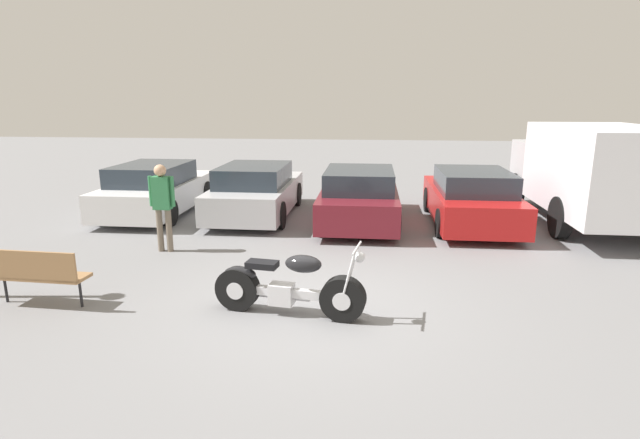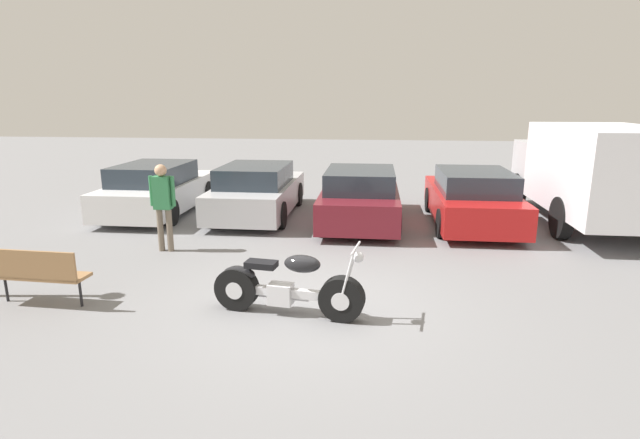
{
  "view_description": "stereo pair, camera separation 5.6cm",
  "coord_description": "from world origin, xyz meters",
  "px_view_note": "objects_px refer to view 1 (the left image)",
  "views": [
    {
      "loc": [
        0.83,
        -6.88,
        3.02
      ],
      "look_at": [
        -0.09,
        1.91,
        0.85
      ],
      "focal_mm": 28.0,
      "sensor_mm": 36.0,
      "label": 1
    },
    {
      "loc": [
        0.88,
        -6.87,
        3.02
      ],
      "look_at": [
        -0.09,
        1.91,
        0.85
      ],
      "focal_mm": 28.0,
      "sensor_mm": 36.0,
      "label": 2
    }
  ],
  "objects_px": {
    "motorcycle": "(287,287)",
    "parked_car_white": "(156,190)",
    "parked_car_maroon": "(359,197)",
    "parked_car_red": "(471,199)",
    "park_bench": "(36,272)",
    "delivery_truck": "(594,170)",
    "person_standing": "(162,200)",
    "parked_car_silver": "(256,191)"
  },
  "relations": [
    {
      "from": "parked_car_silver",
      "to": "person_standing",
      "type": "bearing_deg",
      "value": -109.02
    },
    {
      "from": "delivery_truck",
      "to": "person_standing",
      "type": "relative_size",
      "value": 3.23
    },
    {
      "from": "parked_car_silver",
      "to": "parked_car_maroon",
      "type": "distance_m",
      "value": 2.73
    },
    {
      "from": "delivery_truck",
      "to": "park_bench",
      "type": "distance_m",
      "value": 11.66
    },
    {
      "from": "motorcycle",
      "to": "parked_car_white",
      "type": "xyz_separation_m",
      "value": [
        -4.5,
        5.95,
        0.24
      ]
    },
    {
      "from": "parked_car_silver",
      "to": "park_bench",
      "type": "bearing_deg",
      "value": -107.04
    },
    {
      "from": "delivery_truck",
      "to": "motorcycle",
      "type": "bearing_deg",
      "value": -137.94
    },
    {
      "from": "motorcycle",
      "to": "person_standing",
      "type": "bearing_deg",
      "value": 137.17
    },
    {
      "from": "parked_car_maroon",
      "to": "parked_car_red",
      "type": "distance_m",
      "value": 2.69
    },
    {
      "from": "person_standing",
      "to": "motorcycle",
      "type": "bearing_deg",
      "value": -42.83
    },
    {
      "from": "parked_car_silver",
      "to": "parked_car_red",
      "type": "xyz_separation_m",
      "value": [
        5.37,
        -0.39,
        0.0
      ]
    },
    {
      "from": "parked_car_white",
      "to": "delivery_truck",
      "type": "relative_size",
      "value": 0.75
    },
    {
      "from": "parked_car_red",
      "to": "person_standing",
      "type": "relative_size",
      "value": 2.43
    },
    {
      "from": "motorcycle",
      "to": "parked_car_maroon",
      "type": "xyz_separation_m",
      "value": [
        0.87,
        5.52,
        0.24
      ]
    },
    {
      "from": "motorcycle",
      "to": "parked_car_maroon",
      "type": "bearing_deg",
      "value": 81.06
    },
    {
      "from": "motorcycle",
      "to": "parked_car_maroon",
      "type": "height_order",
      "value": "parked_car_maroon"
    },
    {
      "from": "delivery_truck",
      "to": "person_standing",
      "type": "height_order",
      "value": "delivery_truck"
    },
    {
      "from": "parked_car_white",
      "to": "parked_car_maroon",
      "type": "distance_m",
      "value": 5.39
    },
    {
      "from": "parked_car_maroon",
      "to": "delivery_truck",
      "type": "relative_size",
      "value": 0.75
    },
    {
      "from": "park_bench",
      "to": "parked_car_maroon",
      "type": "bearing_deg",
      "value": 51.06
    },
    {
      "from": "motorcycle",
      "to": "parked_car_red",
      "type": "relative_size",
      "value": 0.52
    },
    {
      "from": "parked_car_maroon",
      "to": "parked_car_red",
      "type": "relative_size",
      "value": 1.0
    },
    {
      "from": "motorcycle",
      "to": "parked_car_red",
      "type": "height_order",
      "value": "parked_car_red"
    },
    {
      "from": "park_bench",
      "to": "parked_car_red",
      "type": "bearing_deg",
      "value": 38.23
    },
    {
      "from": "delivery_truck",
      "to": "person_standing",
      "type": "distance_m",
      "value": 9.78
    },
    {
      "from": "parked_car_maroon",
      "to": "park_bench",
      "type": "relative_size",
      "value": 2.94
    },
    {
      "from": "motorcycle",
      "to": "delivery_truck",
      "type": "bearing_deg",
      "value": 42.06
    },
    {
      "from": "parked_car_white",
      "to": "park_bench",
      "type": "height_order",
      "value": "parked_car_white"
    },
    {
      "from": "delivery_truck",
      "to": "person_standing",
      "type": "xyz_separation_m",
      "value": [
        -9.3,
        -3.01,
        -0.3
      ]
    },
    {
      "from": "delivery_truck",
      "to": "person_standing",
      "type": "bearing_deg",
      "value": -162.05
    },
    {
      "from": "parked_car_silver",
      "to": "parked_car_white",
      "type": "bearing_deg",
      "value": -179.36
    },
    {
      "from": "parked_car_red",
      "to": "person_standing",
      "type": "xyz_separation_m",
      "value": [
        -6.5,
        -2.86,
        0.41
      ]
    },
    {
      "from": "parked_car_maroon",
      "to": "delivery_truck",
      "type": "xyz_separation_m",
      "value": [
        5.49,
        0.22,
        0.71
      ]
    },
    {
      "from": "parked_car_white",
      "to": "parked_car_maroon",
      "type": "height_order",
      "value": "same"
    },
    {
      "from": "parked_car_silver",
      "to": "parked_car_red",
      "type": "bearing_deg",
      "value": -4.19
    },
    {
      "from": "parked_car_red",
      "to": "park_bench",
      "type": "bearing_deg",
      "value": -141.77
    },
    {
      "from": "parked_car_maroon",
      "to": "parked_car_red",
      "type": "height_order",
      "value": "same"
    },
    {
      "from": "person_standing",
      "to": "parked_car_silver",
      "type": "bearing_deg",
      "value": 70.98
    },
    {
      "from": "park_bench",
      "to": "parked_car_silver",
      "type": "bearing_deg",
      "value": 72.96
    },
    {
      "from": "parked_car_silver",
      "to": "delivery_truck",
      "type": "distance_m",
      "value": 8.21
    },
    {
      "from": "parked_car_red",
      "to": "motorcycle",
      "type": "bearing_deg",
      "value": -122.46
    },
    {
      "from": "parked_car_maroon",
      "to": "person_standing",
      "type": "relative_size",
      "value": 2.43
    }
  ]
}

